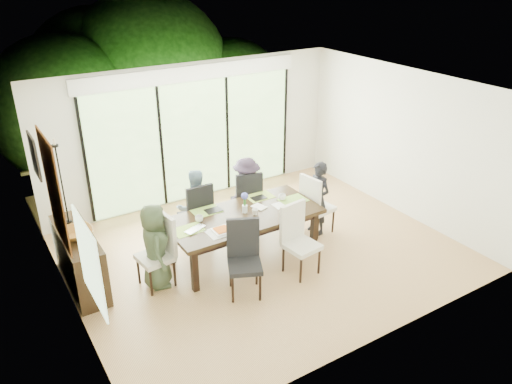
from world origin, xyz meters
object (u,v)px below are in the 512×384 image
laptop (198,230)px  chair_far_left (195,211)px  chair_near_left (245,260)px  cup_a (199,219)px  chair_near_right (302,241)px  chair_right_end (318,203)px  person_far_right (247,193)px  table_top (244,216)px  cup_c (282,197)px  bowl (76,233)px  chair_far_right (246,198)px  vase (245,209)px  chair_left_end (155,252)px  person_far_left (195,207)px  sideboard (80,259)px  person_right_end (318,198)px  cup_b (255,212)px

laptop → chair_far_left: bearing=45.7°
chair_near_left → cup_a: 1.07m
chair_near_right → laptop: 1.57m
chair_far_left → chair_near_left: (-0.05, -1.72, 0.00)m
chair_right_end → person_far_right: (-0.95, 0.83, 0.10)m
chair_near_left → laptop: size_ratio=3.33×
chair_far_left → table_top: bearing=117.0°
cup_c → bowl: 3.26m
person_far_right → cup_a: (-1.25, -0.68, 0.16)m
chair_far_right → chair_near_left: same height
bowl → chair_near_right: bearing=-25.0°
chair_right_end → vase: size_ratio=9.17×
chair_near_left → cup_a: (-0.20, 1.02, 0.25)m
chair_right_end → chair_near_left: bearing=105.2°
chair_left_end → chair_near_right: 2.18m
chair_far_left → person_far_left: person_far_left is taller
chair_near_right → person_far_left: 1.95m
table_top → chair_near_left: chair_near_left is taller
chair_right_end → person_far_left: person_far_left is taller
bowl → chair_near_left: bearing=-35.3°
chair_far_right → cup_a: chair_far_right is taller
chair_far_right → chair_near_left: 2.02m
table_top → person_far_right: bearing=56.5°
cup_c → sideboard: sideboard is taller
person_far_right → bowl: bearing=0.6°
chair_left_end → chair_near_left: (1.00, -0.87, 0.00)m
person_right_end → cup_c: 0.70m
laptop → cup_c: cup_c is taller
chair_far_left → person_far_right: person_far_right is taller
sideboard → person_far_left: bearing=6.7°
person_right_end → cup_c: (-0.68, 0.10, 0.16)m
chair_far_left → person_far_right: size_ratio=0.85×
table_top → vase: bearing=45.0°
chair_right_end → person_right_end: (-0.02, 0.00, 0.10)m
table_top → chair_near_left: bearing=-119.9°
table_top → chair_near_right: 1.02m
chair_right_end → chair_far_right: bearing=39.9°
vase → cup_c: (0.75, 0.05, -0.01)m
chair_left_end → cup_a: bearing=93.7°
chair_left_end → bowl: chair_left_end is taller
chair_near_right → cup_a: bearing=132.4°
bowl → cup_b: bearing=-13.0°
cup_c → person_right_end: bearing=-8.4°
chair_far_left → cup_c: 1.48m
chair_left_end → person_far_right: 2.21m
cup_a → bowl: bearing=168.7°
table_top → sideboard: size_ratio=1.59×
table_top → chair_far_left: chair_far_left is taller
bowl → chair_right_end: bearing=-7.2°
sideboard → person_right_end: bearing=-8.7°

